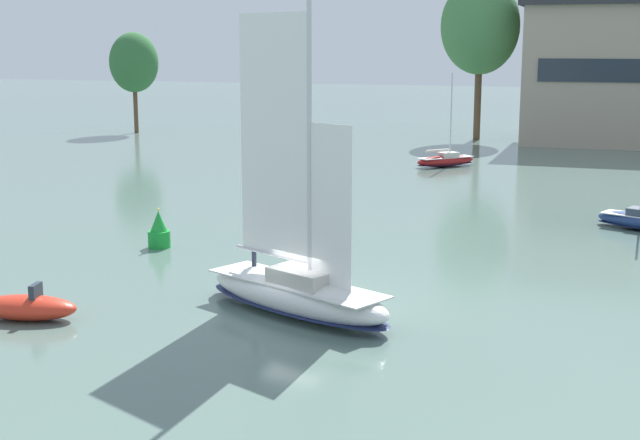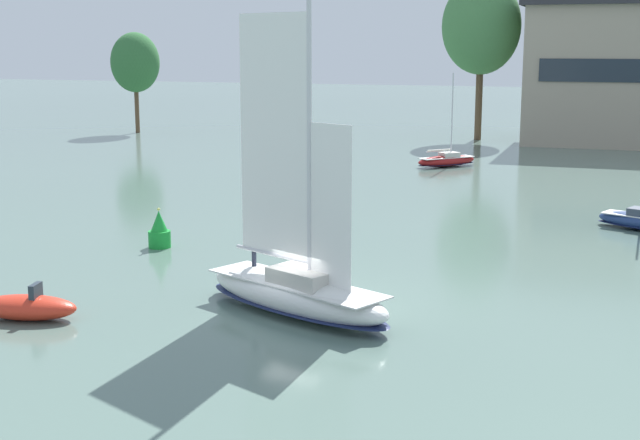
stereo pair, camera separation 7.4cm
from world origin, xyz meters
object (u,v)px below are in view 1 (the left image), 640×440
(sailboat_main, at_px, (297,289))
(motor_tender, at_px, (27,307))
(tree_shore_center, at_px, (134,63))
(channel_buoy, at_px, (159,232))
(sailboat_moored_near_marina, at_px, (446,160))
(tree_shore_right, at_px, (480,27))

(sailboat_main, distance_m, motor_tender, 10.81)
(tree_shore_center, height_order, channel_buoy, tree_shore_center)
(tree_shore_center, bearing_deg, sailboat_moored_near_marina, -23.38)
(sailboat_main, height_order, motor_tender, sailboat_main)
(sailboat_moored_near_marina, distance_m, channel_buoy, 38.00)
(tree_shore_right, bearing_deg, tree_shore_center, -172.27)
(sailboat_moored_near_marina, distance_m, motor_tender, 50.67)
(tree_shore_right, bearing_deg, sailboat_moored_near_marina, -87.59)
(tree_shore_right, xyz_separation_m, sailboat_moored_near_marina, (1.00, -23.76, -12.14))
(tree_shore_right, relative_size, channel_buoy, 8.34)
(sailboat_main, bearing_deg, tree_shore_center, 124.92)
(channel_buoy, bearing_deg, tree_shore_center, 121.29)
(sailboat_moored_near_marina, bearing_deg, tree_shore_right, 92.41)
(sailboat_main, bearing_deg, sailboat_moored_near_marina, 93.36)
(tree_shore_center, height_order, motor_tender, tree_shore_center)
(sailboat_main, bearing_deg, tree_shore_right, 93.03)
(tree_shore_center, xyz_separation_m, sailboat_moored_near_marina, (42.07, -18.19, -7.98))
(sailboat_main, distance_m, channel_buoy, 14.31)
(tree_shore_center, bearing_deg, motor_tender, -62.99)
(channel_buoy, bearing_deg, motor_tender, -84.48)
(sailboat_moored_near_marina, bearing_deg, sailboat_main, -86.64)
(sailboat_moored_near_marina, height_order, motor_tender, sailboat_moored_near_marina)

